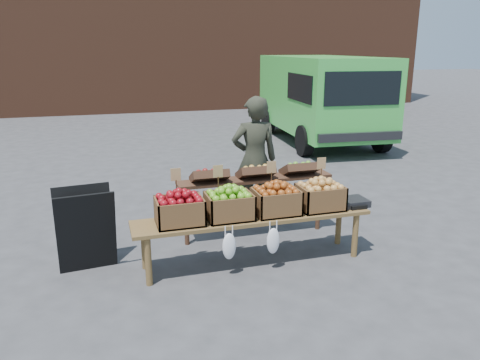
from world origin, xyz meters
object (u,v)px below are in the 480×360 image
object	(u,v)px
crate_golden_apples	(180,211)
weighing_scale	(352,202)
vendor	(254,160)
back_table	(255,199)
crate_green_apples	(320,197)
crate_russet_pears	(229,206)
delivery_van	(321,100)
crate_red_apples	(276,202)
display_bench	(253,239)
chalkboard_sign	(86,229)

from	to	relation	value
crate_golden_apples	weighing_scale	bearing A→B (deg)	0.00
vendor	back_table	bearing A→B (deg)	78.90
back_table	crate_green_apples	xyz separation A→B (m)	(0.55, -0.72, 0.19)
back_table	crate_russet_pears	bearing A→B (deg)	-127.19
delivery_van	crate_red_apples	world-z (taller)	delivery_van
vendor	display_bench	distance (m)	1.51
chalkboard_sign	vendor	bearing A→B (deg)	16.03
crate_russet_pears	crate_green_apples	bearing A→B (deg)	0.00
crate_russet_pears	weighing_scale	world-z (taller)	crate_russet_pears
weighing_scale	crate_red_apples	bearing A→B (deg)	180.00
display_bench	crate_russet_pears	xyz separation A→B (m)	(-0.28, 0.00, 0.42)
chalkboard_sign	crate_russet_pears	distance (m)	1.60
weighing_scale	delivery_van	bearing A→B (deg)	67.02
vendor	chalkboard_sign	world-z (taller)	vendor
back_table	crate_golden_apples	xyz separation A→B (m)	(-1.10, -0.72, 0.19)
delivery_van	crate_russet_pears	xyz separation A→B (m)	(-4.19, -6.29, -0.37)
back_table	display_bench	distance (m)	0.80
delivery_van	back_table	distance (m)	6.68
delivery_van	weighing_scale	xyz separation A→B (m)	(-2.67, -6.29, -0.47)
crate_green_apples	weighing_scale	xyz separation A→B (m)	(0.43, 0.00, -0.10)
display_bench	crate_red_apples	size ratio (longest dim) A/B	5.40
display_bench	weighing_scale	size ratio (longest dim) A/B	7.94
delivery_van	crate_red_apples	distance (m)	7.28
delivery_van	crate_green_apples	bearing A→B (deg)	-111.77
delivery_van	crate_golden_apples	distance (m)	7.89
crate_green_apples	delivery_van	bearing A→B (deg)	63.82
back_table	crate_green_apples	bearing A→B (deg)	-52.44
crate_russet_pears	crate_golden_apples	bearing A→B (deg)	180.00
chalkboard_sign	crate_russet_pears	xyz separation A→B (m)	(1.53, -0.38, 0.24)
crate_golden_apples	crate_green_apples	world-z (taller)	same
delivery_van	crate_golden_apples	bearing A→B (deg)	-122.60
back_table	weighing_scale	distance (m)	1.22
crate_russet_pears	chalkboard_sign	bearing A→B (deg)	165.92
vendor	back_table	distance (m)	0.72
chalkboard_sign	crate_red_apples	distance (m)	2.13
crate_green_apples	weighing_scale	distance (m)	0.44
chalkboard_sign	display_bench	size ratio (longest dim) A/B	0.35
vendor	weighing_scale	xyz separation A→B (m)	(0.79, -1.31, -0.27)
delivery_van	weighing_scale	bearing A→B (deg)	-108.57
back_table	chalkboard_sign	bearing A→B (deg)	-170.82
vendor	crate_green_apples	distance (m)	1.38
crate_golden_apples	vendor	bearing A→B (deg)	45.69
display_bench	weighing_scale	xyz separation A→B (m)	(1.25, 0.00, 0.33)
crate_golden_apples	crate_green_apples	distance (m)	1.65
delivery_van	crate_red_apples	size ratio (longest dim) A/B	9.68
chalkboard_sign	crate_green_apples	world-z (taller)	chalkboard_sign
crate_golden_apples	crate_green_apples	xyz separation A→B (m)	(1.65, 0.00, 0.00)
vendor	display_bench	bearing A→B (deg)	77.11
vendor	back_table	xyz separation A→B (m)	(-0.19, -0.59, -0.36)
crate_green_apples	chalkboard_sign	bearing A→B (deg)	171.70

